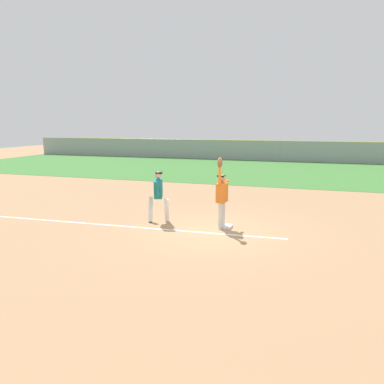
% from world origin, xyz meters
% --- Properties ---
extents(ground_plane, '(72.95, 72.95, 0.00)m').
position_xyz_m(ground_plane, '(0.00, 0.00, 0.00)').
color(ground_plane, '#A37A54').
extents(outfield_grass, '(49.36, 14.12, 0.01)m').
position_xyz_m(outfield_grass, '(0.00, 15.75, 0.01)').
color(outfield_grass, '#3D7533').
rests_on(outfield_grass, ground_plane).
extents(chalk_foul_line, '(11.99, 0.58, 0.01)m').
position_xyz_m(chalk_foul_line, '(-3.79, -0.39, 0.00)').
color(chalk_foul_line, white).
rests_on(chalk_foul_line, ground_plane).
extents(first_base, '(0.40, 0.40, 0.08)m').
position_xyz_m(first_base, '(0.21, 0.51, 0.04)').
color(first_base, white).
rests_on(first_base, ground_plane).
extents(fielder, '(0.31, 0.90, 2.28)m').
position_xyz_m(fielder, '(0.10, 0.40, 1.12)').
color(fielder, silver).
rests_on(fielder, ground_plane).
extents(runner, '(0.86, 0.83, 1.72)m').
position_xyz_m(runner, '(-2.10, 0.50, 1.00)').
color(runner, white).
rests_on(runner, ground_plane).
extents(baseball, '(0.07, 0.07, 0.07)m').
position_xyz_m(baseball, '(0.01, 0.40, 1.61)').
color(baseball, white).
extents(outfield_fence, '(49.44, 0.08, 1.78)m').
position_xyz_m(outfield_fence, '(0.00, 22.80, 0.89)').
color(outfield_fence, '#93999E').
rests_on(outfield_fence, ground_plane).
extents(parked_car_blue, '(4.42, 2.15, 1.25)m').
position_xyz_m(parked_car_blue, '(-8.06, 26.16, 0.67)').
color(parked_car_blue, '#23389E').
rests_on(parked_car_blue, ground_plane).
extents(parked_car_black, '(4.53, 2.37, 1.25)m').
position_xyz_m(parked_car_black, '(-1.88, 26.48, 0.67)').
color(parked_car_black, black).
rests_on(parked_car_black, ground_plane).
extents(parked_car_green, '(4.53, 2.38, 1.25)m').
position_xyz_m(parked_car_green, '(4.77, 26.18, 0.67)').
color(parked_car_green, '#1E6B33').
rests_on(parked_car_green, ground_plane).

